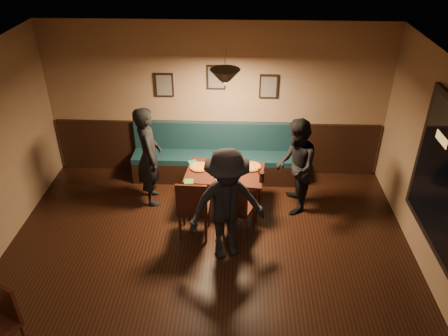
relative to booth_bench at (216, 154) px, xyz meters
name	(u,v)px	position (x,y,z in m)	size (l,w,h in m)	color
floor	(202,314)	(0.00, -3.20, -0.50)	(7.00, 7.00, 0.00)	black
ceiling	(194,106)	(0.00, -3.20, 2.30)	(7.00, 7.00, 0.00)	silver
wall_back	(216,101)	(0.00, 0.30, 0.90)	(6.00, 6.00, 0.00)	#8C704F
wainscot	(217,147)	(0.00, 0.27, 0.00)	(5.88, 0.06, 1.00)	black
booth_bench	(216,154)	(0.00, 0.00, 0.00)	(3.00, 0.60, 1.00)	#0F232D
picture_left	(164,85)	(-0.90, 0.27, 1.20)	(0.32, 0.04, 0.42)	black
picture_center	(216,77)	(0.00, 0.27, 1.35)	(0.32, 0.04, 0.42)	black
picture_right	(269,86)	(0.90, 0.27, 1.20)	(0.32, 0.04, 0.42)	black
pendant_lamp	(225,78)	(0.20, -0.88, 1.75)	(0.44, 0.44, 0.25)	black
dining_table	(225,189)	(0.20, -0.88, -0.17)	(1.24, 0.80, 0.67)	black
chair_near_left	(194,206)	(-0.24, -1.63, 0.01)	(0.45, 0.45, 1.02)	black
chair_near_right	(239,206)	(0.43, -1.54, -0.03)	(0.41, 0.41, 0.93)	#321E0E
diner_left	(149,156)	(-1.05, -0.75, 0.36)	(0.63, 0.41, 1.71)	black
diner_right	(296,167)	(1.32, -0.89, 0.30)	(0.78, 0.61, 1.60)	black
diner_front	(227,205)	(0.27, -2.06, 0.35)	(1.10, 0.63, 1.71)	black
pizza_a	(200,167)	(-0.23, -0.77, 0.18)	(0.32, 0.32, 0.04)	orange
pizza_b	(226,178)	(0.22, -1.10, 0.18)	(0.33, 0.33, 0.04)	orange
pizza_c	(251,167)	(0.62, -0.72, 0.18)	(0.33, 0.33, 0.04)	gold
soda_glass	(262,177)	(0.78, -1.15, 0.25)	(0.08, 0.08, 0.17)	black
tabasco_bottle	(259,171)	(0.74, -0.91, 0.23)	(0.03, 0.03, 0.12)	#961105
napkin_a	(193,162)	(-0.35, -0.59, 0.17)	(0.14, 0.14, 0.01)	#1C6B38
napkin_b	(189,181)	(-0.35, -1.19, 0.17)	(0.14, 0.14, 0.01)	#1E712B
cutlery_set	(226,185)	(0.23, -1.26, 0.17)	(0.02, 0.19, 0.00)	#B8B7BC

